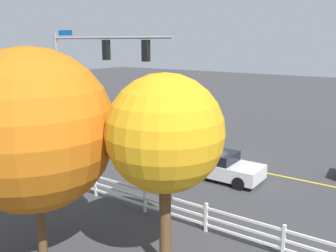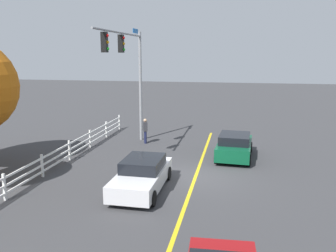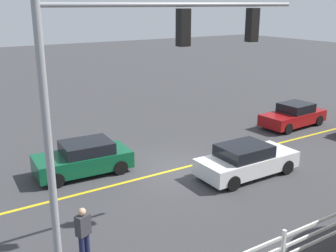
{
  "view_description": "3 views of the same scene",
  "coord_description": "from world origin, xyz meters",
  "views": [
    {
      "loc": [
        -10.43,
        18.53,
        6.96
      ],
      "look_at": [
        0.92,
        2.16,
        2.37
      ],
      "focal_mm": 39.36,
      "sensor_mm": 36.0,
      "label": 1
    },
    {
      "loc": [
        -16.53,
        -1.89,
        5.95
      ],
      "look_at": [
        0.91,
        1.58,
        2.31
      ],
      "focal_mm": 37.56,
      "sensor_mm": 36.0,
      "label": 2
    },
    {
      "loc": [
        9.34,
        13.95,
        7.17
      ],
      "look_at": [
        1.12,
        1.04,
        2.5
      ],
      "focal_mm": 43.07,
      "sensor_mm": 36.0,
      "label": 3
    }
  ],
  "objects": [
    {
      "name": "car_1",
      "position": [
        -2.2,
        2.13,
        0.69
      ],
      "size": [
        4.54,
        1.96,
        1.42
      ],
      "rotation": [
        0.0,
        0.0,
        3.14
      ],
      "color": "silver",
      "rests_on": "ground_plane"
    },
    {
      "name": "tree_2",
      "position": [
        -4.49,
        10.11,
        4.35
      ],
      "size": [
        3.49,
        3.49,
        6.12
      ],
      "color": "brown",
      "rests_on": "ground_plane"
    },
    {
      "name": "signal_assembly",
      "position": [
        4.42,
        4.7,
        5.33
      ],
      "size": [
        8.05,
        0.38,
        7.55
      ],
      "color": "gray",
      "rests_on": "ground_plane"
    },
    {
      "name": "white_rail_fence",
      "position": [
        -3.0,
        7.41,
        0.6
      ],
      "size": [
        26.1,
        0.1,
        1.15
      ],
      "color": "white",
      "rests_on": "ground_plane"
    },
    {
      "name": "lane_center_stripe",
      "position": [
        -4.0,
        0.0,
        0.0
      ],
      "size": [
        28.0,
        0.16,
        0.01
      ],
      "primitive_type": "cube",
      "color": "gold",
      "rests_on": "ground_plane"
    },
    {
      "name": "ground_plane",
      "position": [
        0.0,
        0.0,
        0.0
      ],
      "size": [
        120.0,
        120.0,
        0.0
      ],
      "primitive_type": "plane",
      "color": "#38383A"
    },
    {
      "name": "pedestrian",
      "position": [
        5.96,
        4.16,
        0.93
      ],
      "size": [
        0.47,
        0.39,
        1.69
      ],
      "rotation": [
        0.0,
        0.0,
        1.95
      ],
      "color": "#191E3F",
      "rests_on": "ground_plane"
    },
    {
      "name": "car_2",
      "position": [
        3.65,
        -1.82,
        0.71
      ],
      "size": [
        4.19,
        2.17,
        1.44
      ],
      "rotation": [
        0.0,
        0.0,
        6.22
      ],
      "color": "#0C4C2D",
      "rests_on": "ground_plane"
    },
    {
      "name": "tree_0",
      "position": [
        -0.74,
        11.86,
        4.29
      ],
      "size": [
        5.09,
        5.09,
        6.84
      ],
      "color": "brown",
      "rests_on": "ground_plane"
    }
  ]
}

